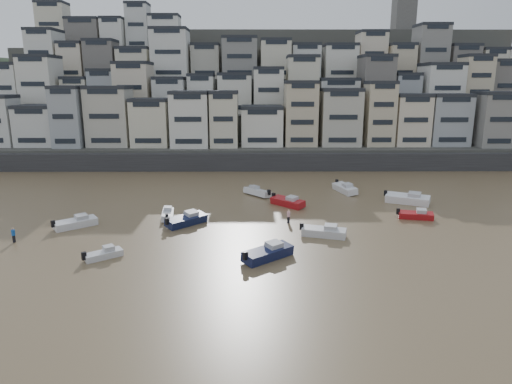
{
  "coord_description": "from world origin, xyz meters",
  "views": [
    {
      "loc": [
        9.4,
        -25.62,
        17.61
      ],
      "look_at": [
        9.81,
        30.0,
        4.0
      ],
      "focal_mm": 32.0,
      "sensor_mm": 36.0,
      "label": 1
    }
  ],
  "objects_px": {
    "boat_d": "(416,214)",
    "person_pink": "(289,216)",
    "boat_i": "(345,187)",
    "boat_j": "(104,253)",
    "boat_a": "(268,251)",
    "boat_c": "(186,219)",
    "boat_b": "(324,230)",
    "boat_g": "(408,198)",
    "boat_h": "(258,191)",
    "boat_f": "(168,213)",
    "boat_k": "(76,222)",
    "boat_e": "(288,201)",
    "person_blue": "(13,235)"
  },
  "relations": [
    {
      "from": "boat_e",
      "to": "boat_f",
      "type": "height_order",
      "value": "boat_e"
    },
    {
      "from": "boat_b",
      "to": "person_blue",
      "type": "bearing_deg",
      "value": -160.23
    },
    {
      "from": "boat_e",
      "to": "person_blue",
      "type": "relative_size",
      "value": 3.36
    },
    {
      "from": "boat_k",
      "to": "boat_h",
      "type": "bearing_deg",
      "value": -4.1
    },
    {
      "from": "boat_d",
      "to": "boat_a",
      "type": "bearing_deg",
      "value": -132.8
    },
    {
      "from": "boat_h",
      "to": "boat_f",
      "type": "bearing_deg",
      "value": 93.58
    },
    {
      "from": "boat_b",
      "to": "boat_f",
      "type": "bearing_deg",
      "value": 175.94
    },
    {
      "from": "boat_k",
      "to": "person_pink",
      "type": "height_order",
      "value": "person_pink"
    },
    {
      "from": "boat_k",
      "to": "boat_i",
      "type": "bearing_deg",
      "value": -13.27
    },
    {
      "from": "boat_j",
      "to": "boat_d",
      "type": "bearing_deg",
      "value": -17.19
    },
    {
      "from": "boat_g",
      "to": "boat_e",
      "type": "bearing_deg",
      "value": -149.4
    },
    {
      "from": "boat_b",
      "to": "boat_j",
      "type": "height_order",
      "value": "boat_b"
    },
    {
      "from": "boat_a",
      "to": "boat_h",
      "type": "bearing_deg",
      "value": 51.69
    },
    {
      "from": "boat_h",
      "to": "boat_i",
      "type": "relative_size",
      "value": 0.88
    },
    {
      "from": "person_pink",
      "to": "boat_j",
      "type": "bearing_deg",
      "value": -149.23
    },
    {
      "from": "boat_j",
      "to": "boat_b",
      "type": "bearing_deg",
      "value": -21.82
    },
    {
      "from": "boat_a",
      "to": "boat_d",
      "type": "distance_m",
      "value": 24.12
    },
    {
      "from": "boat_b",
      "to": "boat_c",
      "type": "height_order",
      "value": "boat_c"
    },
    {
      "from": "boat_e",
      "to": "person_blue",
      "type": "xyz_separation_m",
      "value": [
        -31.76,
        -15.02,
        0.07
      ]
    },
    {
      "from": "boat_f",
      "to": "boat_e",
      "type": "bearing_deg",
      "value": -78.09
    },
    {
      "from": "boat_g",
      "to": "boat_j",
      "type": "bearing_deg",
      "value": -124.17
    },
    {
      "from": "boat_b",
      "to": "boat_k",
      "type": "bearing_deg",
      "value": -169.86
    },
    {
      "from": "boat_j",
      "to": "person_pink",
      "type": "bearing_deg",
      "value": -6.57
    },
    {
      "from": "boat_a",
      "to": "boat_e",
      "type": "bearing_deg",
      "value": 40.11
    },
    {
      "from": "boat_i",
      "to": "boat_j",
      "type": "relative_size",
      "value": 1.51
    },
    {
      "from": "boat_a",
      "to": "boat_f",
      "type": "distance_m",
      "value": 19.13
    },
    {
      "from": "boat_b",
      "to": "boat_f",
      "type": "height_order",
      "value": "boat_b"
    },
    {
      "from": "boat_a",
      "to": "boat_b",
      "type": "bearing_deg",
      "value": 5.36
    },
    {
      "from": "boat_e",
      "to": "boat_j",
      "type": "distance_m",
      "value": 28.32
    },
    {
      "from": "boat_k",
      "to": "person_pink",
      "type": "distance_m",
      "value": 26.42
    },
    {
      "from": "boat_c",
      "to": "boat_f",
      "type": "height_order",
      "value": "boat_c"
    },
    {
      "from": "boat_c",
      "to": "boat_k",
      "type": "distance_m",
      "value": 13.53
    },
    {
      "from": "boat_b",
      "to": "boat_d",
      "type": "height_order",
      "value": "boat_b"
    },
    {
      "from": "boat_f",
      "to": "boat_i",
      "type": "height_order",
      "value": "boat_i"
    },
    {
      "from": "boat_c",
      "to": "boat_g",
      "type": "relative_size",
      "value": 0.89
    },
    {
      "from": "boat_f",
      "to": "boat_g",
      "type": "height_order",
      "value": "boat_g"
    },
    {
      "from": "boat_g",
      "to": "boat_i",
      "type": "relative_size",
      "value": 1.09
    },
    {
      "from": "boat_a",
      "to": "boat_c",
      "type": "height_order",
      "value": "boat_a"
    },
    {
      "from": "boat_f",
      "to": "boat_j",
      "type": "height_order",
      "value": "boat_f"
    },
    {
      "from": "boat_d",
      "to": "boat_h",
      "type": "xyz_separation_m",
      "value": [
        -20.6,
        12.61,
        0.1
      ]
    },
    {
      "from": "boat_c",
      "to": "boat_d",
      "type": "distance_m",
      "value": 29.78
    },
    {
      "from": "boat_a",
      "to": "boat_i",
      "type": "bearing_deg",
      "value": 24.73
    },
    {
      "from": "boat_f",
      "to": "boat_b",
      "type": "bearing_deg",
      "value": -118.88
    },
    {
      "from": "boat_f",
      "to": "person_pink",
      "type": "bearing_deg",
      "value": -105.93
    },
    {
      "from": "boat_d",
      "to": "person_pink",
      "type": "relative_size",
      "value": 2.74
    },
    {
      "from": "boat_g",
      "to": "boat_h",
      "type": "distance_m",
      "value": 22.57
    },
    {
      "from": "boat_i",
      "to": "person_pink",
      "type": "bearing_deg",
      "value": -47.94
    },
    {
      "from": "boat_b",
      "to": "boat_e",
      "type": "relative_size",
      "value": 0.95
    },
    {
      "from": "boat_e",
      "to": "boat_h",
      "type": "xyz_separation_m",
      "value": [
        -4.28,
        6.2,
        -0.05
      ]
    },
    {
      "from": "boat_a",
      "to": "boat_c",
      "type": "distance_m",
      "value": 14.97
    }
  ]
}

